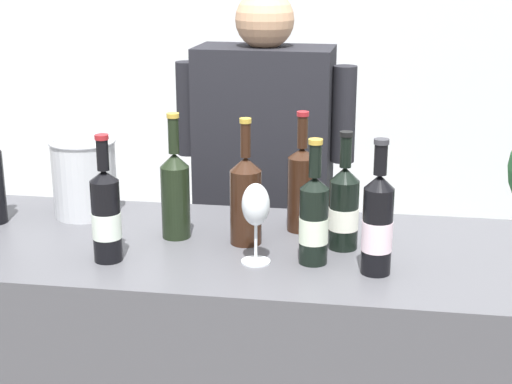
{
  "coord_description": "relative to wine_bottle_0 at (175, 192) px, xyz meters",
  "views": [
    {
      "loc": [
        0.23,
        -1.89,
        1.74
      ],
      "look_at": [
        -0.07,
        0.0,
        1.14
      ],
      "focal_mm": 54.51,
      "sensor_mm": 36.0,
      "label": 1
    }
  ],
  "objects": [
    {
      "name": "person_server",
      "position": [
        0.15,
        0.65,
        -0.34
      ],
      "size": [
        0.62,
        0.26,
        1.62
      ],
      "color": "black",
      "rests_on": "ground_plane"
    },
    {
      "name": "wine_bottle_2",
      "position": [
        0.45,
        -0.01,
        -0.02
      ],
      "size": [
        0.08,
        0.08,
        0.31
      ],
      "color": "black",
      "rests_on": "counter"
    },
    {
      "name": "wine_bottle_1",
      "position": [
        0.54,
        -0.17,
        -0.0
      ],
      "size": [
        0.07,
        0.07,
        0.33
      ],
      "color": "black",
      "rests_on": "counter"
    },
    {
      "name": "wine_bottle_3",
      "position": [
        -0.13,
        -0.19,
        -0.01
      ],
      "size": [
        0.07,
        0.07,
        0.32
      ],
      "color": "black",
      "rests_on": "counter"
    },
    {
      "name": "wall_back",
      "position": [
        0.29,
        2.56,
        0.28
      ],
      "size": [
        8.0,
        0.1,
        2.8
      ],
      "primitive_type": "cube",
      "color": "silver",
      "rests_on": "ground_plane"
    },
    {
      "name": "wine_bottle_7",
      "position": [
        0.33,
        0.11,
        -0.0
      ],
      "size": [
        0.08,
        0.08,
        0.34
      ],
      "color": "black",
      "rests_on": "counter"
    },
    {
      "name": "wine_bottle_9",
      "position": [
        0.38,
        -0.13,
        -0.01
      ],
      "size": [
        0.07,
        0.07,
        0.32
      ],
      "color": "black",
      "rests_on": "counter"
    },
    {
      "name": "ice_bucket",
      "position": [
        -0.31,
        0.14,
        -0.01
      ],
      "size": [
        0.19,
        0.19,
        0.23
      ],
      "color": "silver",
      "rests_on": "counter"
    },
    {
      "name": "wine_glass",
      "position": [
        0.24,
        -0.15,
        0.01
      ],
      "size": [
        0.07,
        0.07,
        0.21
      ],
      "color": "silver",
      "rests_on": "counter"
    },
    {
      "name": "wine_bottle_0",
      "position": [
        0.0,
        0.0,
        0.0
      ],
      "size": [
        0.08,
        0.08,
        0.34
      ],
      "color": "black",
      "rests_on": "counter"
    },
    {
      "name": "wine_bottle_4",
      "position": [
        0.19,
        -0.02,
        -0.0
      ],
      "size": [
        0.08,
        0.08,
        0.34
      ],
      "color": "black",
      "rests_on": "counter"
    }
  ]
}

